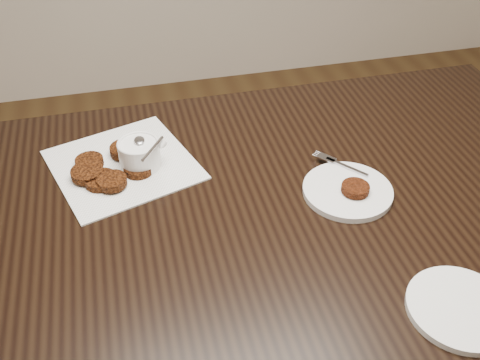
# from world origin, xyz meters

# --- Properties ---
(table) EXTENTS (1.45, 0.93, 0.75)m
(table) POSITION_xyz_m (0.04, 0.06, 0.38)
(table) COLOR black
(table) RESTS_ON floor
(napkin) EXTENTS (0.37, 0.37, 0.00)m
(napkin) POSITION_xyz_m (-0.27, 0.27, 0.75)
(napkin) COLOR white
(napkin) RESTS_ON table
(sauce_ramekin) EXTENTS (0.14, 0.14, 0.13)m
(sauce_ramekin) POSITION_xyz_m (-0.23, 0.25, 0.82)
(sauce_ramekin) COLOR white
(sauce_ramekin) RESTS_ON napkin
(patty_cluster) EXTENTS (0.28, 0.28, 0.02)m
(patty_cluster) POSITION_xyz_m (-0.31, 0.24, 0.77)
(patty_cluster) COLOR #632C0D
(patty_cluster) RESTS_ON napkin
(plate_with_patty) EXTENTS (0.26, 0.26, 0.03)m
(plate_with_patty) POSITION_xyz_m (0.18, 0.06, 0.76)
(plate_with_patty) COLOR white
(plate_with_patty) RESTS_ON table
(plate_empty) EXTENTS (0.20, 0.20, 0.01)m
(plate_empty) POSITION_xyz_m (0.24, -0.27, 0.76)
(plate_empty) COLOR white
(plate_empty) RESTS_ON table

